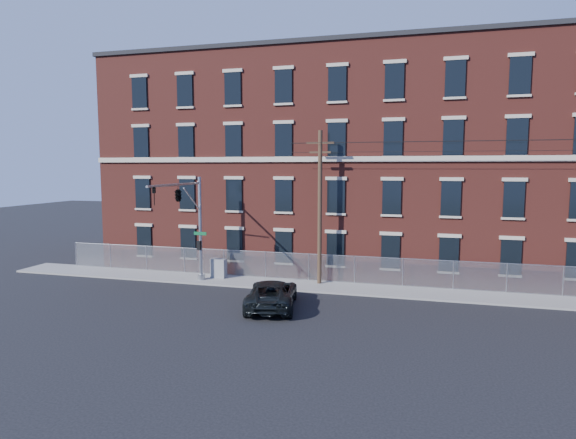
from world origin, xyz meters
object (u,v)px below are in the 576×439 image
(pickup_truck, at_px, (272,294))
(utility_pole_near, at_px, (320,205))
(utility_cabinet, at_px, (219,268))
(traffic_signal_mast, at_px, (184,205))

(pickup_truck, bearing_deg, utility_pole_near, -115.81)
(pickup_truck, distance_m, utility_cabinet, 7.84)
(utility_cabinet, bearing_deg, utility_pole_near, 5.30)
(pickup_truck, xyz_separation_m, utility_cabinet, (-5.57, 5.52, 0.01))
(utility_pole_near, bearing_deg, utility_cabinet, -178.23)
(pickup_truck, bearing_deg, utility_cabinet, -55.71)
(traffic_signal_mast, xyz_separation_m, utility_pole_near, (8.00, 3.42, -0.05))
(utility_pole_near, bearing_deg, pickup_truck, -104.81)
(traffic_signal_mast, xyz_separation_m, utility_cabinet, (0.91, 3.20, -4.61))
(utility_pole_near, relative_size, utility_cabinet, 7.57)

